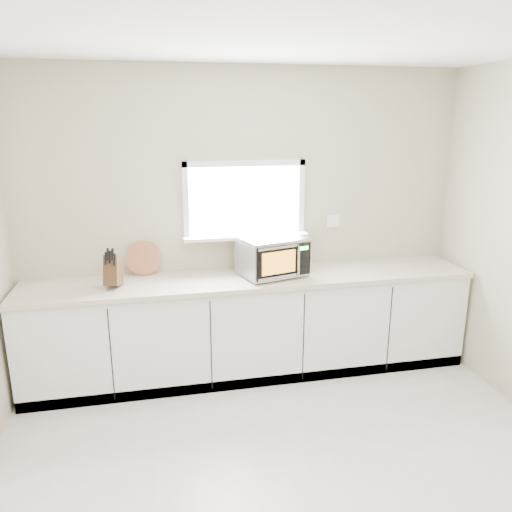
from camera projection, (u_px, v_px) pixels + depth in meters
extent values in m
plane|color=beige|center=(307.00, 506.00, 3.01)|extent=(4.00, 4.00, 0.00)
cube|color=#B4AC8F|center=(244.00, 221.00, 4.53)|extent=(4.00, 0.02, 2.70)
cube|color=white|center=(244.00, 200.00, 4.46)|extent=(1.00, 0.02, 0.60)
cube|color=white|center=(246.00, 236.00, 4.49)|extent=(1.12, 0.16, 0.03)
cube|color=white|center=(245.00, 163.00, 4.36)|extent=(1.10, 0.04, 0.05)
cube|color=white|center=(245.00, 236.00, 4.54)|extent=(1.10, 0.04, 0.05)
cube|color=white|center=(186.00, 202.00, 4.34)|extent=(0.05, 0.04, 0.70)
cube|color=white|center=(301.00, 198.00, 4.55)|extent=(0.05, 0.04, 0.70)
cube|color=white|center=(333.00, 221.00, 4.70)|extent=(0.12, 0.01, 0.12)
cube|color=white|center=(251.00, 327.00, 4.49)|extent=(3.92, 0.60, 0.88)
cube|color=beige|center=(251.00, 279.00, 4.36)|extent=(3.92, 0.64, 0.04)
cylinder|color=black|center=(258.00, 283.00, 4.17)|extent=(0.03, 0.03, 0.02)
cylinder|color=black|center=(241.00, 273.00, 4.44)|extent=(0.03, 0.03, 0.02)
cylinder|color=black|center=(303.00, 275.00, 4.37)|extent=(0.03, 0.03, 0.02)
cylinder|color=black|center=(285.00, 266.00, 4.64)|extent=(0.03, 0.03, 0.02)
cube|color=#BBBEC3|center=(272.00, 256.00, 4.36)|extent=(0.63, 0.53, 0.32)
cube|color=black|center=(284.00, 262.00, 4.18)|extent=(0.50, 0.15, 0.28)
cube|color=#FFA326|center=(279.00, 263.00, 4.15)|extent=(0.31, 0.09, 0.19)
cylinder|color=silver|center=(299.00, 260.00, 4.21)|extent=(0.02, 0.02, 0.25)
cube|color=black|center=(303.00, 259.00, 4.26)|extent=(0.13, 0.04, 0.28)
cube|color=#19FF33|center=(303.00, 248.00, 4.22)|extent=(0.09, 0.03, 0.03)
cube|color=silver|center=(272.00, 237.00, 4.31)|extent=(0.63, 0.53, 0.01)
cube|color=#432F18|center=(113.00, 270.00, 4.06)|extent=(0.16, 0.26, 0.29)
cube|color=black|center=(106.00, 258.00, 3.98)|extent=(0.03, 0.05, 0.10)
cube|color=black|center=(110.00, 257.00, 3.97)|extent=(0.03, 0.05, 0.10)
cube|color=black|center=(114.00, 260.00, 3.98)|extent=(0.03, 0.05, 0.10)
cube|color=black|center=(108.00, 254.00, 3.97)|extent=(0.03, 0.05, 0.10)
cube|color=black|center=(113.00, 254.00, 3.97)|extent=(0.03, 0.05, 0.10)
cylinder|color=#AF7143|center=(144.00, 258.00, 4.37)|extent=(0.30, 0.07, 0.30)
cylinder|color=#BBBEC3|center=(290.00, 262.00, 4.47)|extent=(0.15, 0.15, 0.18)
cylinder|color=black|center=(291.00, 250.00, 4.44)|extent=(0.15, 0.15, 0.04)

